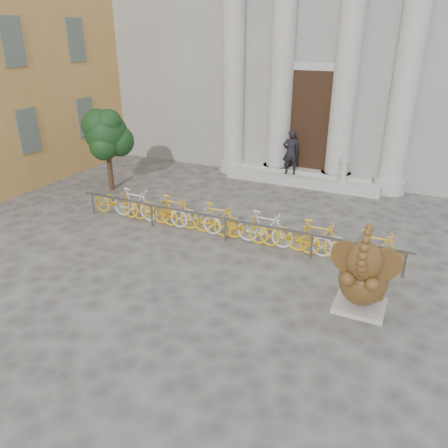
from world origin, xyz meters
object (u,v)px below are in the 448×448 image
at_px(elephant_statue, 364,278).
at_px(bike_rack, 228,222).
at_px(tree, 107,134).
at_px(pedestrian, 291,152).

xyz_separation_m(elephant_statue, bike_rack, (-4.07, 2.03, -0.28)).
height_order(elephant_statue, tree, tree).
relative_size(elephant_statue, tree, 0.70).
bearing_deg(tree, pedestrian, 32.49).
distance_m(tree, pedestrian, 6.94).
bearing_deg(elephant_statue, tree, 158.20).
distance_m(bike_rack, pedestrian, 5.66).
height_order(bike_rack, tree, tree).
bearing_deg(pedestrian, elephant_statue, 96.18).
distance_m(elephant_statue, bike_rack, 4.56).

